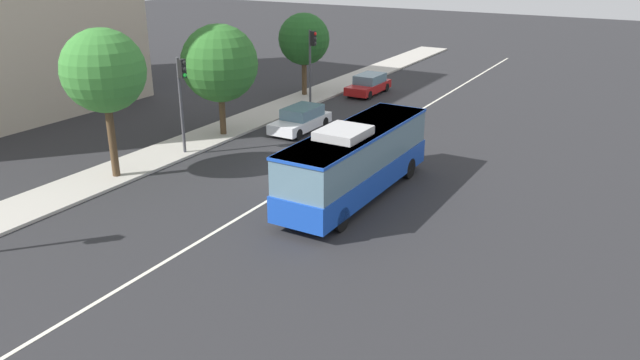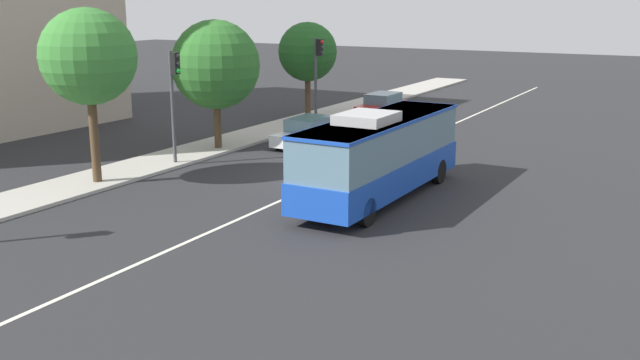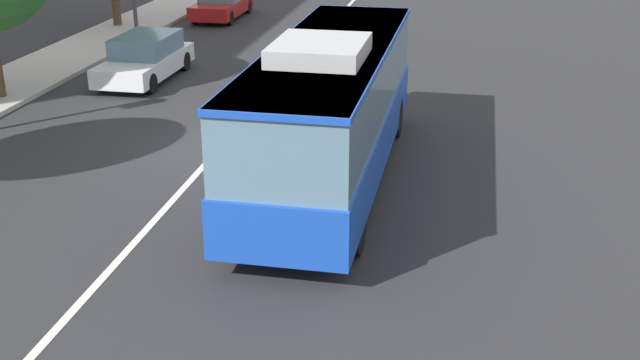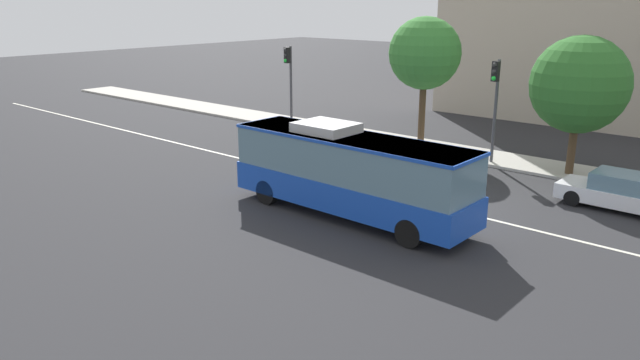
% 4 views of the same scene
% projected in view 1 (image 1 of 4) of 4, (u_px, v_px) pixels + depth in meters
% --- Properties ---
extents(ground_plane, '(160.00, 160.00, 0.00)m').
position_uv_depth(ground_plane, '(312.00, 174.00, 30.12)').
color(ground_plane, '#28282B').
extents(sidewalk_kerb, '(80.00, 2.96, 0.14)m').
position_uv_depth(sidewalk_kerb, '(182.00, 147.00, 34.01)').
color(sidewalk_kerb, '#B2ADA3').
rests_on(sidewalk_kerb, ground_plane).
extents(lane_centre_line, '(76.00, 0.16, 0.01)m').
position_uv_depth(lane_centre_line, '(312.00, 174.00, 30.12)').
color(lane_centre_line, silver).
rests_on(lane_centre_line, ground_plane).
extents(transit_bus, '(10.02, 2.60, 3.46)m').
position_uv_depth(transit_bus, '(356.00, 159.00, 26.79)').
color(transit_bus, '#1947B7').
rests_on(transit_bus, ground_plane).
extents(sedan_red, '(4.50, 1.82, 1.46)m').
position_uv_depth(sedan_red, '(369.00, 84.00, 46.09)').
color(sedan_red, '#B21919').
rests_on(sedan_red, ground_plane).
extents(sedan_white, '(4.52, 1.86, 1.46)m').
position_uv_depth(sedan_white, '(301.00, 119.00, 36.88)').
color(sedan_white, white).
rests_on(sedan_white, ground_plane).
extents(traffic_light_mid_block, '(0.33, 0.62, 5.20)m').
position_uv_depth(traffic_light_mid_block, '(182.00, 89.00, 31.63)').
color(traffic_light_mid_block, '#47474C').
rests_on(traffic_light_mid_block, ground_plane).
extents(traffic_light_far_corner, '(0.34, 0.62, 5.20)m').
position_uv_depth(traffic_light_far_corner, '(312.00, 55.00, 41.64)').
color(traffic_light_far_corner, '#47474C').
rests_on(traffic_light_far_corner, ground_plane).
extents(street_tree_kerbside_left, '(4.38, 4.38, 6.47)m').
position_uv_depth(street_tree_kerbside_left, '(219.00, 63.00, 34.63)').
color(street_tree_kerbside_left, '#4C3823').
rests_on(street_tree_kerbside_left, ground_plane).
extents(street_tree_kerbside_centre, '(3.70, 3.70, 6.04)m').
position_uv_depth(street_tree_kerbside_centre, '(304.00, 39.00, 44.16)').
color(street_tree_kerbside_centre, '#4C3823').
rests_on(street_tree_kerbside_centre, ground_plane).
extents(street_tree_kerbside_right, '(3.83, 3.83, 7.13)m').
position_uv_depth(street_tree_kerbside_right, '(103.00, 71.00, 27.77)').
color(street_tree_kerbside_right, '#4C3823').
rests_on(street_tree_kerbside_right, ground_plane).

